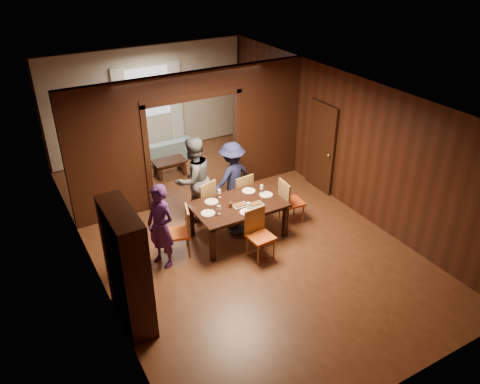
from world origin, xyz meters
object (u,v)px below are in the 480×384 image
chair_left (178,232)px  chair_right (292,201)px  chair_near (261,236)px  person_grey (194,179)px  hutch (127,268)px  sofa (159,150)px  chair_far_l (202,201)px  person_navy (232,177)px  coffee_table (170,168)px  dining_table (238,220)px  person_purple (161,227)px  chair_far_r (239,193)px

chair_left → chair_right: bearing=104.4°
chair_near → person_grey: bearing=100.0°
person_grey → chair_right: (1.71, -1.13, -0.43)m
hutch → sofa: bearing=65.0°
chair_far_l → person_navy: bearing=170.3°
chair_right → sofa: bearing=22.2°
coffee_table → person_navy: bearing=-75.0°
chair_right → person_grey: bearing=61.2°
person_grey → dining_table: size_ratio=1.03×
person_navy → chair_right: person_navy is taller
person_navy → sofa: (-0.50, 3.17, -0.50)m
chair_left → person_navy: bearing=136.5°
chair_left → chair_far_l: (0.89, 0.82, 0.00)m
chair_left → chair_near: bearing=72.9°
person_navy → coffee_table: 2.35m
person_purple → person_grey: person_grey is taller
coffee_table → chair_left: size_ratio=0.82×
chair_left → dining_table: bearing=104.1°
coffee_table → chair_near: size_ratio=0.82×
person_purple → chair_far_r: 2.28m
person_navy → coffee_table: size_ratio=1.96×
coffee_table → hutch: hutch is taller
chair_right → chair_far_l: size_ratio=1.00×
person_purple → hutch: (-0.93, -1.08, 0.19)m
sofa → chair_left: (-1.19, -4.12, 0.20)m
sofa → person_grey: bearing=83.0°
sofa → chair_far_r: size_ratio=2.03×
hutch → chair_far_r: bearing=32.7°
person_purple → coffee_table: person_purple is taller
person_navy → dining_table: person_navy is taller
person_grey → chair_far_l: (0.07, -0.20, -0.43)m
chair_left → chair_near: size_ratio=1.00×
sofa → chair_right: (1.33, -4.24, 0.20)m
person_purple → chair_left: 0.51m
sofa → hutch: size_ratio=0.98×
person_purple → chair_near: bearing=41.7°
person_grey → chair_near: 1.99m
coffee_table → chair_right: chair_right is taller
hutch → person_navy: bearing=36.2°
chair_right → person_navy: bearing=42.7°
person_grey → person_navy: size_ratio=1.17×
dining_table → chair_right: size_ratio=1.83×
coffee_table → chair_left: 3.35m
chair_far_l → chair_near: size_ratio=1.00×
sofa → chair_right: chair_right is taller
dining_table → chair_far_l: size_ratio=1.83×
person_purple → person_navy: person_purple is taller
chair_far_r → chair_left: bearing=16.4°
dining_table → coffee_table: 3.23m
coffee_table → chair_left: bearing=-109.2°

